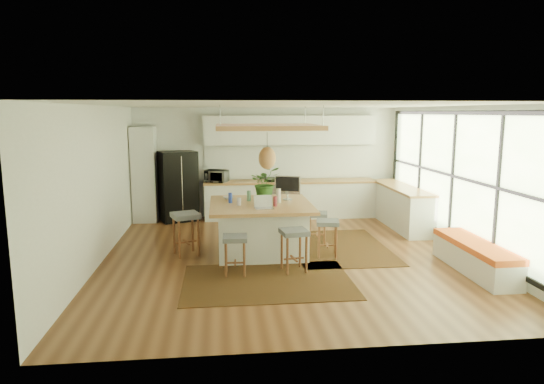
{
  "coord_description": "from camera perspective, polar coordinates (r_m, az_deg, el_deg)",
  "views": [
    {
      "loc": [
        -1.16,
        -8.32,
        2.59
      ],
      "look_at": [
        -0.2,
        0.5,
        1.1
      ],
      "focal_mm": 31.57,
      "sensor_mm": 36.0,
      "label": 1
    }
  ],
  "objects": [
    {
      "name": "island_plant",
      "position": [
        9.19,
        -0.77,
        0.7
      ],
      "size": [
        0.58,
        0.64,
        0.5
      ],
      "primitive_type": "imported",
      "rotation": [
        0.0,
        0.0,
        0.01
      ],
      "color": "#1E4C19",
      "rests_on": "island"
    },
    {
      "name": "upper_cabinets",
      "position": [
        11.77,
        2.17,
        7.38
      ],
      "size": [
        4.2,
        0.34,
        0.7
      ],
      "primitive_type": "cube",
      "color": "silver",
      "rests_on": "wall_back"
    },
    {
      "name": "wall_front",
      "position": [
        5.1,
        7.12,
        -4.57
      ],
      "size": [
        6.5,
        0.0,
        6.5
      ],
      "primitive_type": "plane",
      "rotation": [
        -1.57,
        0.0,
        0.0
      ],
      "color": "silver",
      "rests_on": "ground"
    },
    {
      "name": "monitor",
      "position": [
        9.09,
        1.86,
        0.67
      ],
      "size": [
        0.54,
        0.37,
        0.47
      ],
      "primitive_type": null,
      "rotation": [
        0.0,
        0.0,
        -0.4
      ],
      "color": "#A5A5AA",
      "rests_on": "island"
    },
    {
      "name": "floor",
      "position": [
        8.78,
        1.66,
        -7.61
      ],
      "size": [
        7.0,
        7.0,
        0.0
      ],
      "primitive_type": "plane",
      "color": "#562F18",
      "rests_on": "ground"
    },
    {
      "name": "ceiling_panel",
      "position": [
        8.77,
        -0.58,
        6.01
      ],
      "size": [
        1.86,
        1.86,
        0.8
      ],
      "primitive_type": null,
      "color": "#986436",
      "rests_on": "ceiling"
    },
    {
      "name": "back_counter_base",
      "position": [
        11.82,
        2.21,
        -0.96
      ],
      "size": [
        4.2,
        0.6,
        0.88
      ],
      "primitive_type": "cube",
      "color": "silver",
      "rests_on": "floor"
    },
    {
      "name": "backsplash",
      "position": [
        11.98,
        2.03,
        3.59
      ],
      "size": [
        4.2,
        0.02,
        0.8
      ],
      "primitive_type": "cube",
      "color": "white",
      "rests_on": "wall_back"
    },
    {
      "name": "stool_near_left",
      "position": [
        7.72,
        -4.42,
        -7.31
      ],
      "size": [
        0.39,
        0.39,
        0.64
      ],
      "primitive_type": null,
      "rotation": [
        0.0,
        0.0,
        -0.03
      ],
      "color": "#505458",
      "rests_on": "floor"
    },
    {
      "name": "range",
      "position": [
        11.77,
        1.01,
        -0.69
      ],
      "size": [
        0.76,
        0.62,
        1.0
      ],
      "primitive_type": null,
      "color": "#A5A5AA",
      "rests_on": "floor"
    },
    {
      "name": "island",
      "position": [
        8.89,
        -1.35,
        -4.29
      ],
      "size": [
        1.85,
        1.85,
        0.93
      ],
      "primitive_type": null,
      "color": "#986436",
      "rests_on": "floor"
    },
    {
      "name": "rug_right",
      "position": [
        9.41,
        7.99,
        -6.51
      ],
      "size": [
        1.8,
        2.6,
        0.01
      ],
      "primitive_type": "cube",
      "color": "black",
      "rests_on": "floor"
    },
    {
      "name": "laptop",
      "position": [
        8.28,
        -0.94,
        -1.18
      ],
      "size": [
        0.35,
        0.37,
        0.24
      ],
      "primitive_type": null,
      "rotation": [
        0.0,
        0.0,
        0.08
      ],
      "color": "#A5A5AA",
      "rests_on": "island"
    },
    {
      "name": "window_bench",
      "position": [
        8.54,
        23.03,
        -7.14
      ],
      "size": [
        0.52,
        2.0,
        0.5
      ],
      "primitive_type": null,
      "color": "silver",
      "rests_on": "floor"
    },
    {
      "name": "wall_left",
      "position": [
        8.66,
        -20.11,
        0.73
      ],
      "size": [
        0.0,
        7.0,
        7.0
      ],
      "primitive_type": "plane",
      "rotation": [
        1.57,
        0.0,
        1.57
      ],
      "color": "silver",
      "rests_on": "ground"
    },
    {
      "name": "island_bowl",
      "position": [
        9.23,
        -5.24,
        -0.71
      ],
      "size": [
        0.25,
        0.25,
        0.05
      ],
      "primitive_type": "imported",
      "rotation": [
        0.0,
        0.0,
        0.29
      ],
      "color": "beige",
      "rests_on": "island"
    },
    {
      "name": "island_bottle_3",
      "position": [
        8.86,
        0.87,
        -0.64
      ],
      "size": [
        0.07,
        0.07,
        0.19
      ],
      "primitive_type": "cylinder",
      "color": "beige",
      "rests_on": "island"
    },
    {
      "name": "ceiling",
      "position": [
        8.4,
        1.75,
        10.29
      ],
      "size": [
        7.0,
        7.0,
        0.0
      ],
      "primitive_type": "plane",
      "rotation": [
        3.14,
        0.0,
        0.0
      ],
      "color": "white",
      "rests_on": "ground"
    },
    {
      "name": "microwave",
      "position": [
        11.55,
        -6.61,
        2.06
      ],
      "size": [
        0.59,
        0.46,
        0.35
      ],
      "primitive_type": "imported",
      "rotation": [
        0.0,
        0.0,
        -0.38
      ],
      "color": "#A5A5AA",
      "rests_on": "back_counter_top"
    },
    {
      "name": "back_counter_top",
      "position": [
        11.74,
        2.23,
        1.25
      ],
      "size": [
        4.24,
        0.64,
        0.05
      ],
      "primitive_type": "cube",
      "color": "#986436",
      "rests_on": "back_counter_base"
    },
    {
      "name": "right_counter_top",
      "position": [
        11.22,
        15.24,
        0.54
      ],
      "size": [
        0.64,
        2.54,
        0.05
      ],
      "primitive_type": "cube",
      "color": "#986436",
      "rests_on": "right_counter_base"
    },
    {
      "name": "window_wall",
      "position": [
        9.47,
        21.4,
        1.66
      ],
      "size": [
        0.1,
        6.2,
        2.6
      ],
      "primitive_type": null,
      "color": "black",
      "rests_on": "wall_right"
    },
    {
      "name": "island_bottle_4",
      "position": [
        9.0,
        -2.77,
        -0.48
      ],
      "size": [
        0.07,
        0.07,
        0.19
      ],
      "primitive_type": "cylinder",
      "color": "#4B7D60",
      "rests_on": "island"
    },
    {
      "name": "right_counter_base",
      "position": [
        11.3,
        15.14,
        -1.77
      ],
      "size": [
        0.6,
        2.5,
        0.88
      ],
      "primitive_type": "cube",
      "color": "silver",
      "rests_on": "floor"
    },
    {
      "name": "stool_left_side",
      "position": [
        8.88,
        -10.2,
        -5.18
      ],
      "size": [
        0.59,
        0.59,
        0.78
      ],
      "primitive_type": null,
      "rotation": [
        0.0,
        0.0,
        -1.22
      ],
      "color": "#505458",
      "rests_on": "floor"
    },
    {
      "name": "stool_right_front",
      "position": [
        8.71,
        6.62,
        -5.39
      ],
      "size": [
        0.46,
        0.46,
        0.67
      ],
      "primitive_type": null,
      "rotation": [
        0.0,
        0.0,
        1.38
      ],
      "color": "#505458",
      "rests_on": "floor"
    },
    {
      "name": "fridge",
      "position": [
        11.63,
        -11.12,
        1.12
      ],
      "size": [
        1.0,
        0.89,
        1.67
      ],
      "primitive_type": null,
      "rotation": [
        0.0,
        0.0,
        0.35
      ],
      "color": "black",
      "rests_on": "floor"
    },
    {
      "name": "pantry",
      "position": [
        11.73,
        -14.95,
        2.03
      ],
      "size": [
        0.55,
        0.6,
        2.25
      ],
      "primitive_type": "cube",
      "color": "silver",
      "rests_on": "floor"
    },
    {
      "name": "island_bottle_0",
      "position": [
        8.84,
        -4.97,
        -0.69
      ],
      "size": [
        0.07,
        0.07,
        0.19
      ],
      "primitive_type": "cylinder",
      "color": "blue",
      "rests_on": "island"
    },
    {
      "name": "stool_right_back",
      "position": [
        9.5,
        5.41,
        -4.12
      ],
      "size": [
        0.45,
        0.45,
        0.64
      ],
      "primitive_type": null,
      "rotation": [
        0.0,
        0.0,
        1.37
      ],
      "color": "#505458",
      "rests_on": "floor"
    },
    {
      "name": "wall_right",
      "position": [
        9.49,
        21.54,
        1.36
      ],
      "size": [
        0.0,
        7.0,
        7.0
      ],
      "primitive_type": "plane",
      "rotation": [
        1.57,
        0.0,
        -1.57
      ],
      "color": "silver",
      "rests_on": "ground"
    },
    {
      "name": "wall_back",
      "position": [
        11.94,
        -0.6,
        3.57
      ],
      "size": [
        6.5,
        0.0,
        6.5
      ],
      "primitive_type": "plane",
      "rotation": [
        1.57,
        0.0,
        0.0
      ],
      "color": "silver",
      "rests_on": "ground"
    },
    {
      "name": "stool_near_right",
      "position": [
        7.86,
        2.63,
        -6.98
      ],
      "size": [
        0.48,
        0.48,
        0.71
      ],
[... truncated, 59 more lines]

